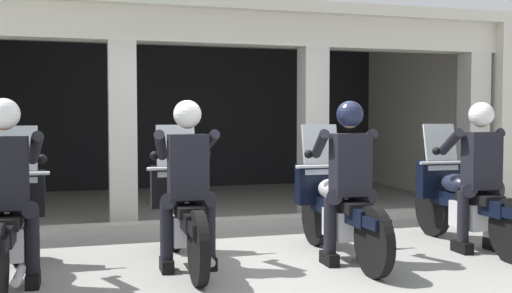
% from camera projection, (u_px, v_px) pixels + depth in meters
% --- Properties ---
extents(ground_plane, '(80.00, 80.00, 0.00)m').
position_uv_depth(ground_plane, '(202.00, 212.00, 8.97)').
color(ground_plane, gray).
extents(station_building, '(9.06, 4.72, 3.00)m').
position_uv_depth(station_building, '(192.00, 89.00, 10.32)').
color(station_building, black).
rests_on(station_building, ground).
extents(kerb_strip, '(8.56, 0.24, 0.12)m').
position_uv_depth(kerb_strip, '(231.00, 223.00, 7.69)').
color(kerb_strip, '#B7B5AD').
rests_on(kerb_strip, ground).
extents(motorcycle_far_left, '(0.62, 2.04, 1.35)m').
position_uv_depth(motorcycle_far_left, '(11.00, 223.00, 5.20)').
color(motorcycle_far_left, black).
rests_on(motorcycle_far_left, ground).
extents(police_officer_far_left, '(0.63, 0.61, 1.58)m').
position_uv_depth(police_officer_far_left, '(5.00, 177.00, 4.91)').
color(police_officer_far_left, black).
rests_on(police_officer_far_left, ground).
extents(motorcycle_center_left, '(0.62, 2.04, 1.35)m').
position_uv_depth(motorcycle_center_left, '(183.00, 212.00, 5.81)').
color(motorcycle_center_left, black).
rests_on(motorcycle_center_left, ground).
extents(police_officer_center_left, '(0.63, 0.61, 1.58)m').
position_uv_depth(police_officer_center_left, '(187.00, 170.00, 5.51)').
color(police_officer_center_left, black).
rests_on(police_officer_center_left, ground).
extents(motorcycle_center_right, '(0.62, 2.04, 1.35)m').
position_uv_depth(motorcycle_center_right, '(337.00, 208.00, 6.06)').
color(motorcycle_center_right, black).
rests_on(motorcycle_center_right, ground).
extents(police_officer_center_right, '(0.63, 0.61, 1.58)m').
position_uv_depth(police_officer_center_right, '(349.00, 168.00, 5.76)').
color(police_officer_center_right, black).
rests_on(police_officer_center_right, ground).
extents(motorcycle_far_right, '(0.62, 2.04, 1.35)m').
position_uv_depth(motorcycle_far_right, '(462.00, 201.00, 6.57)').
color(motorcycle_far_right, black).
rests_on(motorcycle_far_right, ground).
extents(police_officer_far_right, '(0.63, 0.61, 1.58)m').
position_uv_depth(police_officer_far_right, '(479.00, 163.00, 6.28)').
color(police_officer_far_right, black).
rests_on(police_officer_far_right, ground).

